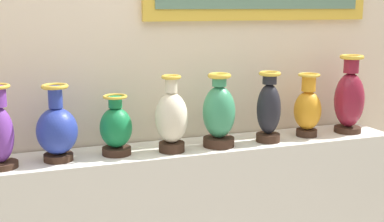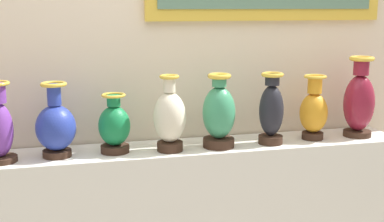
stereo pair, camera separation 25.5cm
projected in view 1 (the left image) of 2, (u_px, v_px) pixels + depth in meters
name	position (u px, v px, depth m)	size (l,w,h in m)	color
back_wall	(179.00, 69.00, 2.73)	(4.49, 0.14, 2.62)	beige
vase_cobalt	(57.00, 130.00, 2.32)	(0.18, 0.18, 0.35)	#382319
vase_emerald	(116.00, 128.00, 2.42)	(0.15, 0.15, 0.28)	#382319
vase_ivory	(172.00, 119.00, 2.46)	(0.16, 0.16, 0.37)	#382319
vase_jade	(219.00, 114.00, 2.56)	(0.16, 0.16, 0.37)	#382319
vase_onyx	(269.00, 109.00, 2.64)	(0.12, 0.12, 0.36)	#382319
vase_amber	(308.00, 109.00, 2.76)	(0.15, 0.15, 0.34)	#382319
vase_burgundy	(349.00, 98.00, 2.84)	(0.16, 0.16, 0.43)	#382319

